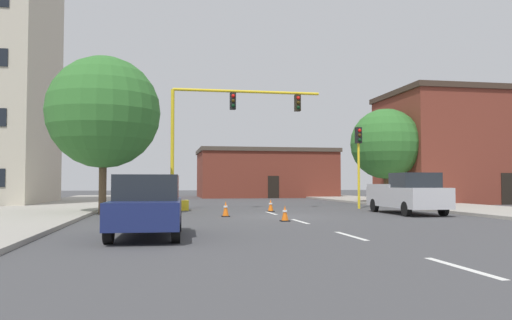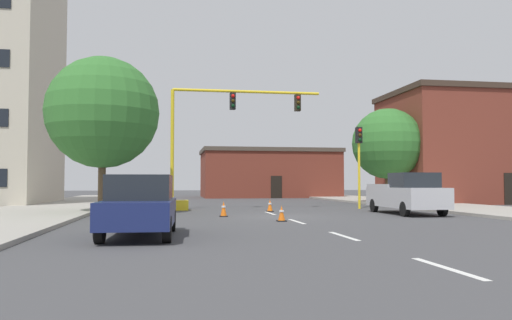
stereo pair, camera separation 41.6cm
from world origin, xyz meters
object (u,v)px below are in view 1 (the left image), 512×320
object	(u,v)px
sedan_navy_near_left	(147,205)
traffic_cone_roadside_c	(271,205)
traffic_light_pole_right	(359,149)
traffic_cone_roadside_a	(226,209)
tree_left_near	(104,112)
traffic_signal_gantry	(194,169)
tree_right_mid	(386,144)
pickup_truck_silver	(407,194)
traffic_cone_roadside_b	(285,213)

from	to	relation	value
sedan_navy_near_left	traffic_cone_roadside_c	world-z (taller)	sedan_navy_near_left
traffic_light_pole_right	traffic_cone_roadside_a	size ratio (longest dim) A/B	6.78
tree_left_near	traffic_cone_roadside_c	size ratio (longest dim) A/B	11.62
traffic_signal_gantry	sedan_navy_near_left	xyz separation A→B (m)	(-2.09, -13.89, -1.37)
tree_right_mid	pickup_truck_silver	xyz separation A→B (m)	(-3.83, -10.71, -3.31)
traffic_signal_gantry	traffic_cone_roadside_c	xyz separation A→B (m)	(3.89, -2.29, -1.94)
traffic_cone_roadside_a	traffic_cone_roadside_c	distance (m)	4.54
traffic_cone_roadside_b	traffic_cone_roadside_c	bearing A→B (deg)	82.92
traffic_signal_gantry	traffic_cone_roadside_b	bearing A→B (deg)	-71.19
traffic_signal_gantry	traffic_light_pole_right	size ratio (longest dim) A/B	1.95
traffic_light_pole_right	traffic_cone_roadside_c	world-z (taller)	traffic_light_pole_right
tree_left_near	traffic_light_pole_right	bearing A→B (deg)	12.05
sedan_navy_near_left	traffic_cone_roadside_c	size ratio (longest dim) A/B	6.96
pickup_truck_silver	traffic_cone_roadside_a	world-z (taller)	pickup_truck_silver
traffic_signal_gantry	sedan_navy_near_left	bearing A→B (deg)	-98.56
traffic_cone_roadside_b	traffic_cone_roadside_c	size ratio (longest dim) A/B	0.96
tree_right_mid	traffic_cone_roadside_b	distance (m)	18.33
traffic_cone_roadside_a	traffic_cone_roadside_b	size ratio (longest dim) A/B	1.12
tree_right_mid	traffic_cone_roadside_c	xyz separation A→B (m)	(-9.98, -7.56, -3.97)
traffic_signal_gantry	traffic_cone_roadside_c	world-z (taller)	traffic_signal_gantry
sedan_navy_near_left	traffic_cone_roadside_c	distance (m)	13.06
tree_left_near	traffic_cone_roadside_a	size ratio (longest dim) A/B	10.78
pickup_truck_silver	traffic_cone_roadside_a	bearing A→B (deg)	-177.33
tree_left_near	sedan_navy_near_left	xyz separation A→B (m)	(2.46, -10.65, -4.03)
traffic_cone_roadside_b	sedan_navy_near_left	bearing A→B (deg)	-136.37
traffic_signal_gantry	traffic_cone_roadside_b	xyz separation A→B (m)	(3.06, -8.98, -1.95)
tree_right_mid	traffic_cone_roadside_b	xyz separation A→B (m)	(-10.81, -14.25, -3.98)
traffic_light_pole_right	pickup_truck_silver	distance (m)	5.83
pickup_truck_silver	sedan_navy_near_left	size ratio (longest dim) A/B	1.19
tree_left_near	traffic_cone_roadside_c	xyz separation A→B (m)	(8.44, 0.95, -4.60)
tree_right_mid	traffic_cone_roadside_b	size ratio (longest dim) A/B	10.78
tree_right_mid	pickup_truck_silver	world-z (taller)	tree_right_mid
traffic_light_pole_right	sedan_navy_near_left	distance (m)	18.22
traffic_light_pole_right	traffic_cone_roadside_b	size ratio (longest dim) A/B	7.61
traffic_cone_roadside_a	tree_right_mid	bearing A→B (deg)	41.03
tree_left_near	traffic_cone_roadside_b	size ratio (longest dim) A/B	12.09
sedan_navy_near_left	pickup_truck_silver	bearing A→B (deg)	34.87
sedan_navy_near_left	traffic_cone_roadside_a	bearing A→B (deg)	68.45
traffic_signal_gantry	tree_right_mid	size ratio (longest dim) A/B	1.38
traffic_light_pole_right	tree_left_near	size ratio (longest dim) A/B	0.63
tree_right_mid	traffic_cone_roadside_a	size ratio (longest dim) A/B	9.61
tree_right_mid	sedan_navy_near_left	world-z (taller)	tree_right_mid
tree_right_mid	traffic_cone_roadside_c	distance (m)	13.13
traffic_light_pole_right	traffic_signal_gantry	bearing A→B (deg)	178.75
tree_left_near	traffic_cone_roadside_b	distance (m)	10.59
traffic_cone_roadside_a	traffic_cone_roadside_c	bearing A→B (deg)	51.76
traffic_light_pole_right	traffic_cone_roadside_b	world-z (taller)	traffic_light_pole_right
pickup_truck_silver	sedan_navy_near_left	distance (m)	14.78
sedan_navy_near_left	traffic_cone_roadside_b	xyz separation A→B (m)	(5.15, 4.91, -0.58)
traffic_light_pole_right	traffic_cone_roadside_a	world-z (taller)	traffic_light_pole_right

